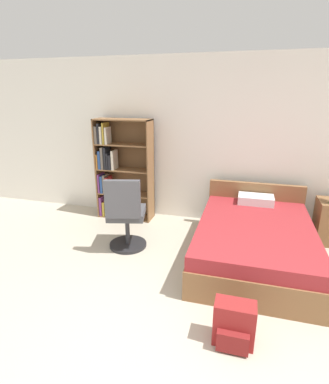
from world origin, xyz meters
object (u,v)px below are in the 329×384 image
object	(u,v)px
bookshelf	(118,168)
bed	(254,240)
office_chair	(126,216)
backpack_red	(234,325)

from	to	relation	value
bookshelf	bed	xyz separation A→B (m)	(2.24, -0.85, -0.59)
office_chair	backpack_red	bearing A→B (deg)	-40.45
bed	office_chair	xyz separation A→B (m)	(-1.66, -0.23, 0.23)
office_chair	backpack_red	size ratio (longest dim) A/B	2.66
office_chair	backpack_red	xyz separation A→B (m)	(1.49, -1.27, -0.31)
bed	backpack_red	xyz separation A→B (m)	(-0.16, -1.50, -0.07)
office_chair	backpack_red	world-z (taller)	office_chair
bookshelf	bed	distance (m)	2.46
backpack_red	office_chair	bearing A→B (deg)	139.55
bed	office_chair	size ratio (longest dim) A/B	1.97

